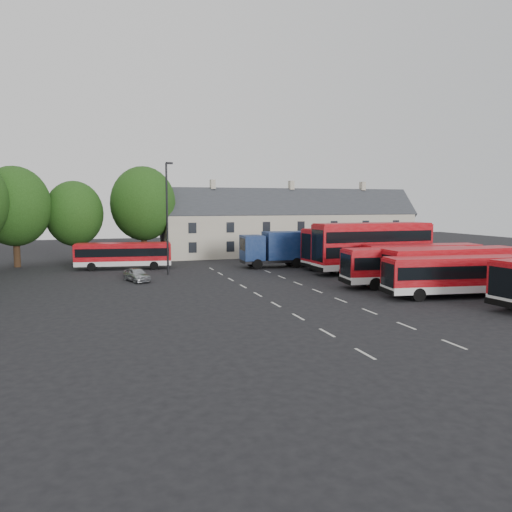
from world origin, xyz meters
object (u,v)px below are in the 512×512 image
object	(u,v)px
box_truck	(283,247)
lamppost	(167,215)
bus_dd_south	(373,245)
silver_car	(137,274)

from	to	relation	value
box_truck	lamppost	xyz separation A→B (m)	(-12.86, -2.18, 3.66)
bus_dd_south	silver_car	bearing A→B (deg)	174.42
box_truck	silver_car	bearing A→B (deg)	-158.93
box_truck	silver_car	xyz separation A→B (m)	(-16.18, -5.60, -1.56)
bus_dd_south	box_truck	world-z (taller)	bus_dd_south
lamppost	bus_dd_south	bearing A→B (deg)	-14.88
box_truck	silver_car	world-z (taller)	box_truck
bus_dd_south	silver_car	xyz separation A→B (m)	(-22.98, 1.80, -2.25)
box_truck	silver_car	distance (m)	17.19
bus_dd_south	box_truck	distance (m)	10.08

